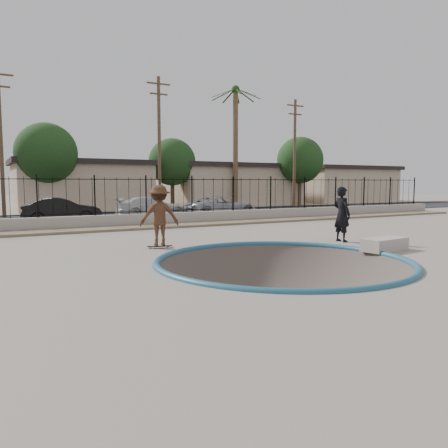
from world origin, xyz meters
name	(u,v)px	position (x,y,z in m)	size (l,w,h in m)	color
ground	(136,243)	(0.00, 12.00, -1.10)	(120.00, 120.00, 2.20)	gray
bowl_pit	(283,262)	(0.00, -1.00, 0.00)	(6.84, 6.84, 1.80)	#463B35
coping_ring	(283,262)	(0.00, -1.00, 0.00)	(7.04, 7.04, 0.20)	#235974
rock_strip	(154,226)	(0.00, 9.20, 0.06)	(42.00, 1.60, 0.11)	#867457
retaining_wall	(146,220)	(0.00, 10.30, 0.30)	(42.00, 0.45, 0.60)	#A0988D
fence	(146,196)	(0.00, 10.30, 1.50)	(40.00, 0.04, 1.80)	black
street	(112,216)	(0.00, 17.00, 0.02)	(90.00, 8.00, 0.04)	black
house_center	(81,184)	(0.00, 26.50, 1.97)	(10.60, 8.60, 3.90)	tan
house_east	(230,184)	(14.00, 26.50, 1.97)	(12.60, 8.60, 3.90)	tan
house_east_far	(337,184)	(28.00, 26.50, 1.97)	(11.60, 8.60, 3.90)	tan
palm_right	(235,121)	(12.00, 22.00, 7.33)	(2.30, 2.30, 10.30)	brown
utility_pole_left	(1,139)	(-6.00, 19.00, 4.70)	(1.70, 0.24, 9.00)	#473323
utility_pole_mid	(159,142)	(4.00, 19.00, 4.96)	(1.70, 0.24, 9.50)	#473323
utility_pole_right	(295,152)	(16.00, 19.00, 4.70)	(1.70, 0.24, 9.00)	#473323
street_tree_left	(46,153)	(-3.00, 23.00, 4.19)	(4.32, 4.32, 6.36)	#473323
street_tree_mid	(172,162)	(7.00, 24.00, 3.84)	(3.96, 3.96, 5.83)	#473323
street_tree_right	(300,160)	(19.00, 22.00, 4.19)	(4.32, 4.32, 6.36)	#473323
skater	(159,218)	(-2.06, 2.96, 0.99)	(1.27, 0.73, 1.97)	brown
skateboard	(160,246)	(-2.06, 2.96, 0.06)	(0.84, 0.36, 0.07)	black
videographer	(342,214)	(4.29, 1.22, 1.00)	(0.73, 0.48, 2.00)	black
concrete_ledge	(385,244)	(4.00, -0.99, 0.20)	(1.60, 0.70, 0.40)	#AB9F98
car_b	(62,210)	(-3.49, 13.64, 0.69)	(1.39, 3.97, 1.31)	black
car_c	(151,207)	(1.89, 14.90, 0.66)	(1.75, 4.31, 1.25)	silver
car_d	(222,206)	(5.99, 13.40, 0.66)	(2.06, 4.46, 1.24)	#9A9BA2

